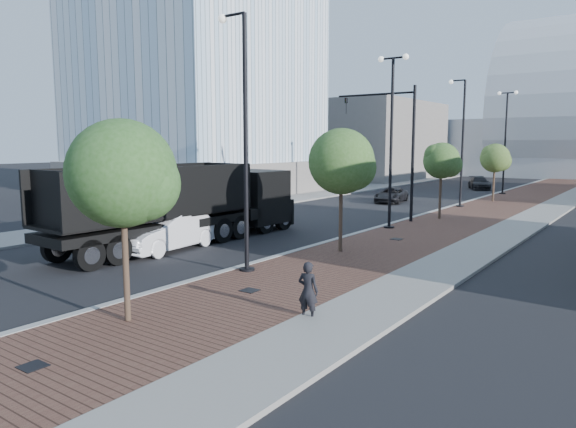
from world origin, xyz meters
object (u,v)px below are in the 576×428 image
Objects in this scene: dump_truck at (212,207)px; pedestrian at (308,291)px; white_sedan at (168,232)px; dark_car_mid at (391,195)px.

dump_truck is 8.63× the size of pedestrian.
white_sedan reaches higher than pedestrian.
white_sedan is 1.20× the size of dark_car_mid.
white_sedan is 10.92m from pedestrian.
pedestrian is (10.29, -27.48, 0.21)m from dark_car_mid.
dark_car_mid is (0.29, 20.13, -0.98)m from dump_truck.
pedestrian is at bearing -33.55° from dump_truck.
white_sedan reaches higher than dark_car_mid.
dump_truck is at bearing 93.07° from white_sedan.
dump_truck reaches higher than dark_car_mid.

